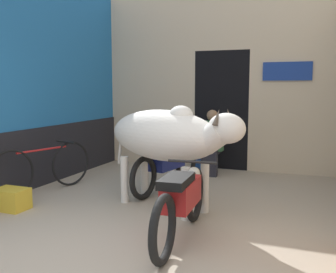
{
  "coord_description": "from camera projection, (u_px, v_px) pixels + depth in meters",
  "views": [
    {
      "loc": [
        1.96,
        -2.9,
        1.62
      ],
      "look_at": [
        0.0,
        2.09,
        0.94
      ],
      "focal_mm": 42.0,
      "sensor_mm": 36.0,
      "label": 1
    }
  ],
  "objects": [
    {
      "name": "wall_back_with_doorway",
      "position": [
        221.0,
        93.0,
        7.91
      ],
      "size": [
        4.59,
        0.93,
        3.44
      ],
      "color": "beige",
      "rests_on": "ground_plane"
    },
    {
      "name": "ground_plane",
      "position": [
        84.0,
        265.0,
        3.59
      ],
      "size": [
        30.0,
        30.0,
        0.0
      ],
      "primitive_type": "plane",
      "color": "tan"
    },
    {
      "name": "wall_left_shopfront",
      "position": [
        36.0,
        84.0,
        6.37
      ],
      "size": [
        0.25,
        4.63,
        3.44
      ],
      "color": "#236BAD",
      "rests_on": "ground_plane"
    },
    {
      "name": "motorcycle_near",
      "position": [
        181.0,
        200.0,
        4.14
      ],
      "size": [
        0.58,
        1.89,
        0.77
      ],
      "color": "black",
      "rests_on": "ground_plane"
    },
    {
      "name": "plastic_stool",
      "position": [
        197.0,
        160.0,
        7.56
      ],
      "size": [
        0.34,
        0.34,
        0.4
      ],
      "color": "#2856B2",
      "rests_on": "ground_plane"
    },
    {
      "name": "shopkeeper_seated",
      "position": [
        211.0,
        141.0,
        7.21
      ],
      "size": [
        0.4,
        0.33,
        1.2
      ],
      "color": "#282833",
      "rests_on": "ground_plane"
    },
    {
      "name": "crate",
      "position": [
        11.0,
        199.0,
        5.2
      ],
      "size": [
        0.44,
        0.32,
        0.28
      ],
      "color": "gold",
      "rests_on": "ground_plane"
    },
    {
      "name": "cow",
      "position": [
        168.0,
        136.0,
        5.15
      ],
      "size": [
        2.17,
        1.28,
        1.38
      ],
      "color": "silver",
      "rests_on": "ground_plane"
    },
    {
      "name": "motorcycle_far",
      "position": [
        167.0,
        163.0,
        6.17
      ],
      "size": [
        0.58,
        1.89,
        0.75
      ],
      "color": "black",
      "rests_on": "ground_plane"
    },
    {
      "name": "bicycle",
      "position": [
        43.0,
        168.0,
        6.04
      ],
      "size": [
        0.61,
        1.73,
        0.75
      ],
      "color": "black",
      "rests_on": "ground_plane"
    }
  ]
}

